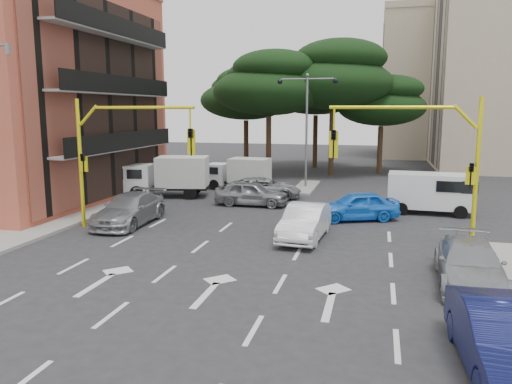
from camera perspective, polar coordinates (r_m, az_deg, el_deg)
ground at (r=19.95m, az=-0.95°, el=-6.65°), size 120.00×120.00×0.00m
median_strip at (r=35.30m, az=5.68°, el=0.53°), size 1.40×6.00×0.15m
apartment_beige_far at (r=63.10m, az=21.59°, el=11.39°), size 16.20×12.15×16.70m
pine_left_near at (r=41.49m, az=1.54°, el=12.34°), size 9.15×9.15×10.23m
pine_center at (r=42.74m, az=8.88°, el=13.08°), size 9.98×9.98×11.16m
pine_left_far at (r=46.05m, az=-1.10°, el=11.19°), size 8.32×8.32×9.30m
pine_right at (r=44.49m, az=14.26°, el=10.08°), size 7.49×7.49×8.37m
pine_back at (r=47.88m, az=6.96°, el=11.89°), size 9.15×9.15×10.23m
signal_mast_right at (r=20.67m, az=19.13°, el=4.36°), size 5.79×0.37×6.00m
signal_mast_left at (r=23.68m, az=-15.90°, el=5.11°), size 5.79×0.37×6.00m
street_lamp_center at (r=34.87m, az=5.83°, el=9.25°), size 4.16×0.36×7.77m
car_white_hatch at (r=21.57m, az=5.61°, el=-3.42°), size 1.87×4.58×1.48m
car_blue_compact at (r=25.55m, az=11.37°, el=-1.57°), size 4.57×3.18×1.45m
car_silver_wagon at (r=24.91m, az=-14.25°, el=-1.93°), size 2.15×5.12×1.48m
car_silver_cross_a at (r=31.19m, az=0.88°, el=0.47°), size 4.98×2.91×1.30m
car_silver_cross_b at (r=28.81m, az=-0.49°, el=-0.15°), size 4.22×1.73×1.43m
car_navy_parked at (r=12.10m, az=26.41°, el=-14.83°), size 1.85×4.70×1.52m
car_silver_parked at (r=17.30m, az=23.24°, el=-7.57°), size 2.16×4.88×1.39m
van_white at (r=28.23m, az=19.32°, el=-0.12°), size 4.48×2.21×2.19m
box_truck_a at (r=32.17m, az=-10.02°, el=1.73°), size 5.56×3.23×2.57m
box_truck_b at (r=34.71m, az=-2.00°, el=2.12°), size 4.55×2.15×2.18m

